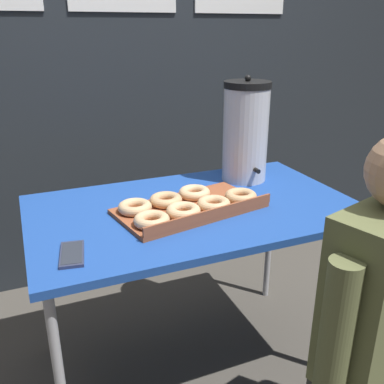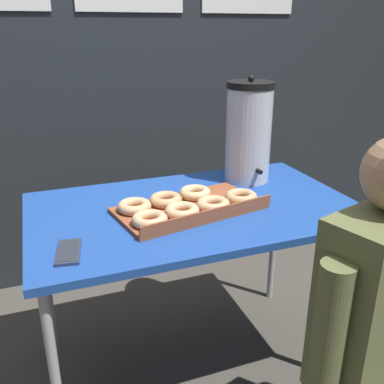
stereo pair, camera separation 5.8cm
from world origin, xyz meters
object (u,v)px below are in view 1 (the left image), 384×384
at_px(donut_box, 187,206).
at_px(coffee_urn, 245,132).
at_px(person_seated, 375,333).
at_px(cell_phone, 72,254).

relative_size(donut_box, coffee_urn, 1.28).
distance_m(donut_box, person_seated, 0.75).
height_order(donut_box, person_seated, person_seated).
xyz_separation_m(cell_phone, person_seated, (0.81, -0.45, -0.21)).
bearing_deg(cell_phone, donut_box, 30.44).
bearing_deg(person_seated, coffee_urn, -107.84).
bearing_deg(coffee_urn, cell_phone, -152.99).
xyz_separation_m(donut_box, cell_phone, (-0.45, -0.17, -0.02)).
height_order(coffee_urn, cell_phone, coffee_urn).
bearing_deg(donut_box, person_seated, -71.08).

